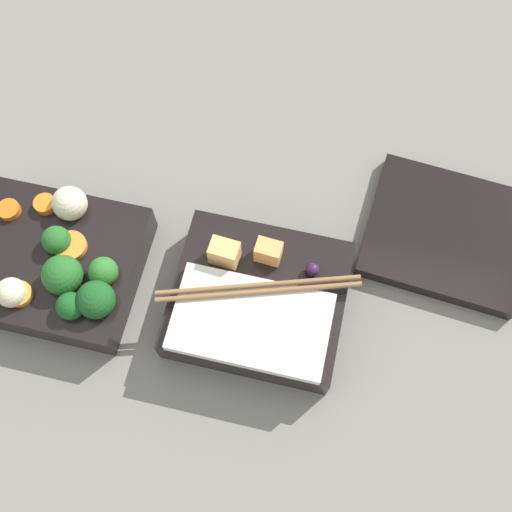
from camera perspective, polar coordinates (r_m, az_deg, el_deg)
ground_plane at (r=0.64m, az=-10.09°, el=-3.78°), size 3.00×3.00×0.00m
bento_tray_vegetable at (r=0.65m, az=-18.30°, el=-0.75°), size 0.17×0.15×0.07m
bento_tray_rice at (r=0.60m, az=0.13°, el=-4.34°), size 0.19×0.15×0.07m
bento_lid at (r=0.68m, az=17.59°, el=2.07°), size 0.18×0.16×0.02m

